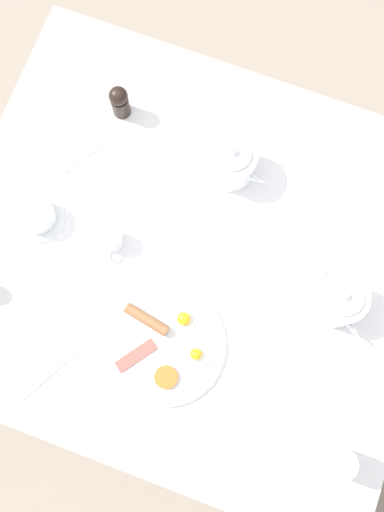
% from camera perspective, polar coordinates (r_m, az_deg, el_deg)
% --- Properties ---
extents(ground_plane, '(8.00, 8.00, 0.00)m').
position_cam_1_polar(ground_plane, '(2.15, 0.00, -3.98)').
color(ground_plane, gray).
extents(table, '(1.03, 1.16, 0.71)m').
position_cam_1_polar(table, '(1.51, 0.00, -0.63)').
color(table, white).
rests_on(table, ground_plane).
extents(breakfast_plate, '(0.28, 0.28, 0.04)m').
position_cam_1_polar(breakfast_plate, '(1.41, -2.49, -8.34)').
color(breakfast_plate, white).
rests_on(breakfast_plate, table).
extents(teapot_near, '(0.12, 0.20, 0.13)m').
position_cam_1_polar(teapot_near, '(1.46, 3.73, 9.00)').
color(teapot_near, white).
rests_on(teapot_near, table).
extents(teapot_far, '(0.17, 0.15, 0.13)m').
position_cam_1_polar(teapot_far, '(1.42, 13.79, -4.01)').
color(teapot_far, white).
rests_on(teapot_far, table).
extents(teacup_with_saucer_left, '(0.13, 0.13, 0.06)m').
position_cam_1_polar(teacup_with_saucer_left, '(1.49, -14.61, 3.81)').
color(teacup_with_saucer_left, white).
rests_on(teacup_with_saucer_left, table).
extents(water_glass_short, '(0.07, 0.07, 0.13)m').
position_cam_1_polar(water_glass_short, '(1.40, 13.50, -18.43)').
color(water_glass_short, white).
rests_on(water_glass_short, table).
extents(creamer_jug, '(0.08, 0.06, 0.06)m').
position_cam_1_polar(creamer_jug, '(1.44, -7.76, 1.64)').
color(creamer_jug, white).
rests_on(creamer_jug, table).
extents(salt_grinder, '(0.05, 0.05, 0.11)m').
position_cam_1_polar(salt_grinder, '(1.53, -6.91, 14.42)').
color(salt_grinder, black).
rests_on(salt_grinder, table).
extents(napkin_folded, '(0.15, 0.14, 0.01)m').
position_cam_1_polar(napkin_folded, '(1.56, -11.41, 10.26)').
color(napkin_folded, white).
rests_on(napkin_folded, table).
extents(fork_by_plate, '(0.17, 0.10, 0.00)m').
position_cam_1_polar(fork_by_plate, '(1.46, -13.40, -10.76)').
color(fork_by_plate, silver).
rests_on(fork_by_plate, table).
extents(knife_by_plate, '(0.22, 0.05, 0.00)m').
position_cam_1_polar(knife_by_plate, '(1.58, 17.51, 7.54)').
color(knife_by_plate, silver).
rests_on(knife_by_plate, table).
extents(spoon_for_tea, '(0.05, 0.14, 0.00)m').
position_cam_1_polar(spoon_for_tea, '(1.43, 0.77, -18.16)').
color(spoon_for_tea, silver).
rests_on(spoon_for_tea, table).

